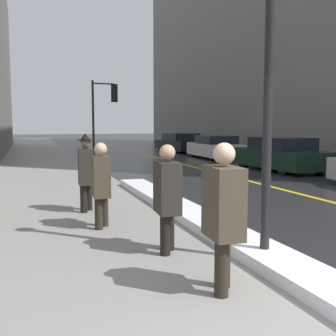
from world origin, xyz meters
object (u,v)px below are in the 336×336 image
pedestrian_with_shoulder_bag (101,181)px  pedestrian_in_fedora (86,169)px  lamp_post (269,42)px  parked_car_dark_green (280,155)px  pedestrian_trailing (223,211)px  traffic_light_near (106,103)px  pedestrian_in_glasses (167,194)px  parked_car_black (180,143)px  parked_car_white (215,147)px

pedestrian_with_shoulder_bag → pedestrian_in_fedora: bearing=-174.0°
lamp_post → parked_car_dark_green: bearing=55.8°
pedestrian_trailing → parked_car_dark_green: (7.52, 10.37, -0.28)m
traffic_light_near → parked_car_dark_green: 9.24m
pedestrian_in_glasses → pedestrian_trailing: bearing=8.0°
pedestrian_in_glasses → parked_car_black: 22.35m
lamp_post → pedestrian_in_fedora: size_ratio=2.90×
pedestrian_in_fedora → parked_car_black: bearing=157.7°
pedestrian_trailing → parked_car_dark_green: 12.82m
pedestrian_with_shoulder_bag → parked_car_black: (8.48, 19.21, -0.24)m
pedestrian_in_glasses → parked_car_dark_green: size_ratio=0.34×
pedestrian_with_shoulder_bag → pedestrian_in_fedora: (-0.07, 1.49, 0.06)m
pedestrian_in_fedora → parked_car_dark_green: bearing=127.4°
pedestrian_with_shoulder_bag → parked_car_black: size_ratio=0.32×
parked_car_white → parked_car_dark_green: bearing=-178.9°
pedestrian_in_glasses → parked_car_dark_green: (7.64, 8.84, -0.23)m
lamp_post → parked_car_black: size_ratio=1.01×
pedestrian_in_glasses → parked_car_black: pedestrian_in_glasses is taller
lamp_post → pedestrian_in_fedora: bearing=114.7°
traffic_light_near → parked_car_dark_green: (5.67, -6.93, -2.27)m
lamp_post → traffic_light_near: (0.86, 16.53, 0.04)m
lamp_post → parked_car_black: (6.73, 21.68, -2.26)m
parked_car_dark_green → pedestrian_in_glasses: bearing=136.9°
pedestrian_in_glasses → parked_car_black: (7.84, 20.93, -0.26)m
pedestrian_in_fedora → parked_car_black: 19.67m
pedestrian_trailing → parked_car_black: pedestrian_trailing is taller
pedestrian_trailing → pedestrian_in_fedora: 4.81m
traffic_light_near → pedestrian_trailing: 17.52m
traffic_light_near → pedestrian_in_fedora: bearing=-105.4°
lamp_post → pedestrian_with_shoulder_bag: size_ratio=3.15×
parked_car_dark_green → parked_car_black: 12.08m
parked_car_white → traffic_light_near: bearing=84.2°
lamp_post → parked_car_dark_green: lamp_post is taller
pedestrian_in_glasses → parked_car_white: pedestrian_in_glasses is taller
pedestrian_with_shoulder_bag → parked_car_white: (8.34, 13.31, -0.24)m
pedestrian_in_glasses → parked_car_black: bearing=162.9°
parked_car_white → pedestrian_in_fedora: bearing=146.3°
parked_car_dark_green → pedestrian_in_fedora: bearing=121.8°
parked_car_white → parked_car_black: parked_car_black is taller
parked_car_dark_green → parked_car_white: (0.06, 6.18, -0.03)m
parked_car_black → pedestrian_with_shoulder_bag: bearing=152.2°
lamp_post → pedestrian_in_glasses: lamp_post is taller
pedestrian_trailing → pedestrian_with_shoulder_bag: (-0.76, 3.25, -0.07)m
pedestrian_trailing → pedestrian_in_glasses: pedestrian_trailing is taller
pedestrian_with_shoulder_bag → parked_car_black: 21.00m
pedestrian_in_glasses → parked_car_dark_green: bearing=142.6°
traffic_light_near → parked_car_dark_green: bearing=-54.1°
lamp_post → pedestrian_trailing: size_ratio=2.92×
parked_car_dark_green → parked_car_black: size_ratio=0.96×
parked_car_dark_green → traffic_light_near: bearing=37.0°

